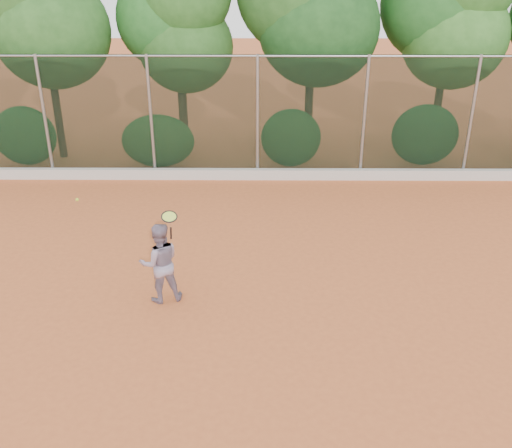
{
  "coord_description": "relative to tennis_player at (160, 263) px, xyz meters",
  "views": [
    {
      "loc": [
        0.07,
        -8.78,
        5.78
      ],
      "look_at": [
        0.0,
        1.0,
        1.25
      ],
      "focal_mm": 40.0,
      "sensor_mm": 36.0,
      "label": 1
    }
  ],
  "objects": [
    {
      "name": "chainlink_fence",
      "position": [
        1.75,
        6.67,
        1.09
      ],
      "size": [
        24.09,
        0.09,
        3.5
      ],
      "color": "black",
      "rests_on": "ground"
    },
    {
      "name": "tennis_racket",
      "position": [
        0.24,
        -0.06,
        0.92
      ],
      "size": [
        0.34,
        0.33,
        0.56
      ],
      "color": "black",
      "rests_on": "ground"
    },
    {
      "name": "tennis_ball_in_flight",
      "position": [
        -1.42,
        0.2,
        1.16
      ],
      "size": [
        0.06,
        0.06,
        0.06
      ],
      "color": "#B2CD2E",
      "rests_on": "ground"
    },
    {
      "name": "ground",
      "position": [
        1.75,
        -0.33,
        -0.77
      ],
      "size": [
        80.0,
        80.0,
        0.0
      ],
      "primitive_type": "plane",
      "color": "#C55F2E",
      "rests_on": "ground"
    },
    {
      "name": "concrete_curb",
      "position": [
        1.75,
        6.49,
        -0.62
      ],
      "size": [
        24.0,
        0.2,
        0.3
      ],
      "primitive_type": "cube",
      "color": "#BAB4AC",
      "rests_on": "ground"
    },
    {
      "name": "tennis_player",
      "position": [
        0.0,
        0.0,
        0.0
      ],
      "size": [
        0.89,
        0.78,
        1.55
      ],
      "primitive_type": "imported",
      "rotation": [
        0.0,
        0.0,
        3.44
      ],
      "color": "gray",
      "rests_on": "ground"
    },
    {
      "name": "foliage_backdrop",
      "position": [
        1.2,
        8.65,
        3.63
      ],
      "size": [
        23.7,
        3.63,
        7.55
      ],
      "color": "#442B1A",
      "rests_on": "ground"
    }
  ]
}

